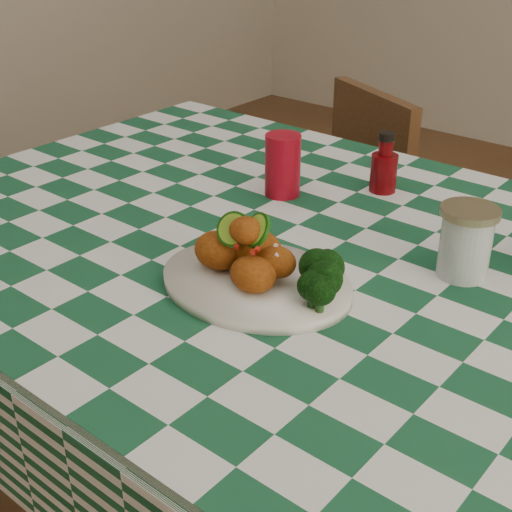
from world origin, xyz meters
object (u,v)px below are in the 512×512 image
Objects in this scene: dining_table at (315,437)px; ketchup_bottle at (385,162)px; plate at (256,283)px; red_tumbler at (283,165)px; mason_jar at (466,242)px; fried_chicken_pile at (251,247)px; wooden_chair_left at (316,237)px.

ketchup_bottle reaches higher than dining_table.
red_tumbler is at bearing 121.69° from plate.
plate is 0.46m from ketchup_bottle.
plate is 2.64× the size of mason_jar.
fried_chicken_pile is 1.24× the size of red_tumbler.
fried_chicken_pile reaches higher than plate.
wooden_chair_left is at bearing 118.53° from fried_chicken_pile.
mason_jar is (0.20, 0.08, 0.45)m from dining_table.
dining_table is at bearing -77.13° from ketchup_bottle.
fried_chicken_pile is at bearing -59.73° from red_tumbler.
red_tumbler reaches higher than plate.
mason_jar is at bearing 21.74° from dining_table.
plate is at bearing -58.31° from red_tumbler.
red_tumbler is at bearing 169.55° from mason_jar.
dining_table is 0.52m from red_tumbler.
plate is at bearing -0.00° from fried_chicken_pile.
ketchup_bottle is at bearing 44.91° from red_tumbler.
wooden_chair_left reaches higher than dining_table.
plate is at bearing -36.24° from wooden_chair_left.
wooden_chair_left reaches higher than plate.
fried_chicken_pile is at bearing -134.30° from mason_jar.
wooden_chair_left is at bearing 137.44° from ketchup_bottle.
fried_chicken_pile is (-0.03, -0.16, 0.46)m from dining_table.
dining_table is 0.83m from wooden_chair_left.
dining_table is at bearing -36.87° from red_tumbler.
red_tumbler reaches higher than mason_jar.
fried_chicken_pile is at bearing -84.85° from ketchup_bottle.
fried_chicken_pile is at bearing -36.80° from wooden_chair_left.
mason_jar is (0.41, -0.08, -0.00)m from red_tumbler.
dining_table is at bearing 80.03° from fried_chicken_pile.
red_tumbler is at bearing -135.09° from ketchup_bottle.
dining_table is 11.03× the size of fried_chicken_pile.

